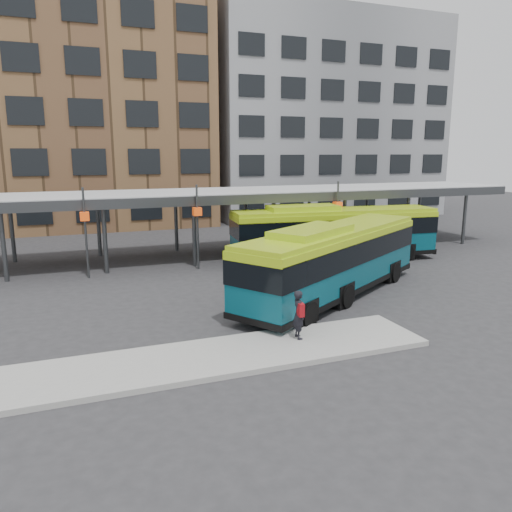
{
  "coord_description": "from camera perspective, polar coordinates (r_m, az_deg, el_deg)",
  "views": [
    {
      "loc": [
        -9.91,
        -17.52,
        6.57
      ],
      "look_at": [
        -1.72,
        3.8,
        1.8
      ],
      "focal_mm": 35.0,
      "sensor_mm": 36.0,
      "label": 1
    }
  ],
  "objects": [
    {
      "name": "bus_front",
      "position": [
        23.08,
        8.89,
        -0.26
      ],
      "size": [
        12.07,
        8.97,
        3.47
      ],
      "rotation": [
        0.0,
        0.0,
        0.56
      ],
      "color": "#07414F",
      "rests_on": "ground"
    },
    {
      "name": "building_brick",
      "position": [
        49.72,
        -21.93,
        16.09
      ],
      "size": [
        26.0,
        14.0,
        22.0
      ],
      "primitive_type": "cube",
      "color": "brown",
      "rests_on": "ground"
    },
    {
      "name": "bike_rack",
      "position": [
        37.42,
        15.74,
        1.96
      ],
      "size": [
        4.59,
        1.27,
        1.01
      ],
      "color": "slate",
      "rests_on": "ground"
    },
    {
      "name": "bus_rear",
      "position": [
        30.85,
        8.87,
        2.77
      ],
      "size": [
        12.8,
        4.0,
        3.47
      ],
      "rotation": [
        0.0,
        0.0,
        -0.11
      ],
      "color": "#07414F",
      "rests_on": "ground"
    },
    {
      "name": "canopy",
      "position": [
        32.06,
        -3.05,
        7.01
      ],
      "size": [
        40.0,
        6.53,
        4.8
      ],
      "color": "#999B9E",
      "rests_on": "ground"
    },
    {
      "name": "pedestrian",
      "position": [
        17.48,
        4.92,
        -6.64
      ],
      "size": [
        0.47,
        0.68,
        1.73
      ],
      "rotation": [
        0.0,
        0.0,
        1.48
      ],
      "color": "black",
      "rests_on": "boarding_island"
    },
    {
      "name": "ground",
      "position": [
        21.17,
        8.12,
        -6.4
      ],
      "size": [
        120.0,
        120.0,
        0.0
      ],
      "primitive_type": "plane",
      "color": "#28282B",
      "rests_on": "ground"
    },
    {
      "name": "building_grey",
      "position": [
        55.99,
        6.84,
        15.23
      ],
      "size": [
        24.0,
        14.0,
        20.0
      ],
      "primitive_type": "cube",
      "color": "slate",
      "rests_on": "ground"
    },
    {
      "name": "boarding_island",
      "position": [
        16.5,
        -3.85,
        -11.36
      ],
      "size": [
        14.0,
        3.0,
        0.18
      ],
      "primitive_type": "cube",
      "color": "gray",
      "rests_on": "ground"
    }
  ]
}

